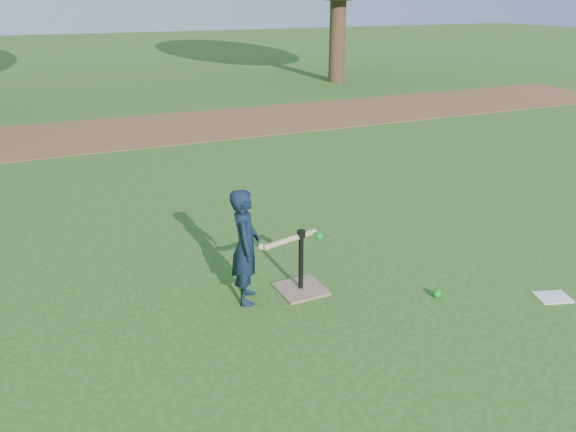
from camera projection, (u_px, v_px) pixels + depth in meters
name	position (u px, v px, depth m)	size (l,w,h in m)	color
ground	(336.00, 287.00, 5.40)	(80.00, 80.00, 0.00)	#285116
dirt_strip	(165.00, 128.00, 11.77)	(24.00, 3.00, 0.01)	brown
child	(245.00, 246.00, 4.99)	(0.39, 0.26, 1.08)	black
wiffle_ball_ground	(437.00, 293.00, 5.21)	(0.08, 0.08, 0.08)	#0C8E1E
clipboard	(553.00, 297.00, 5.21)	(0.30, 0.23, 0.01)	silver
batting_tee	(301.00, 280.00, 5.31)	(0.45, 0.45, 0.61)	#886D56
swing_action	(293.00, 239.00, 5.09)	(0.65, 0.20, 0.08)	tan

